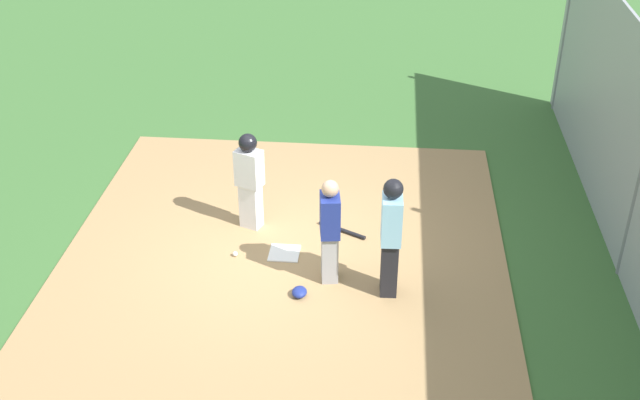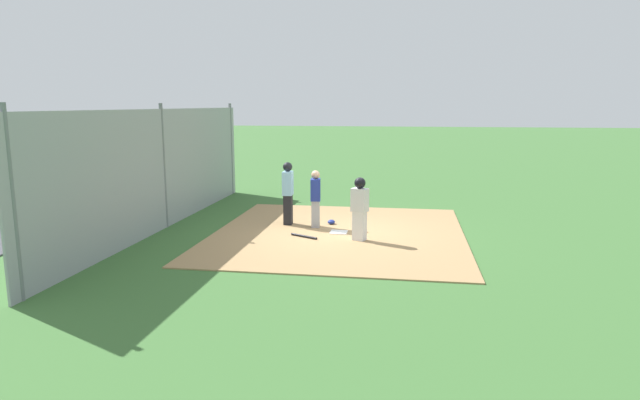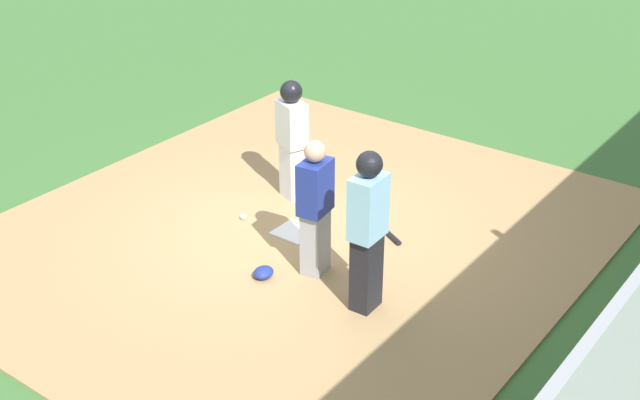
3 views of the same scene
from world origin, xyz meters
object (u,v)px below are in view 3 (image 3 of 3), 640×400
Objects in this scene: baseball at (243,217)px; catcher_mask at (263,273)px; umpire at (368,229)px; runner at (292,133)px; home_plate at (295,232)px; catcher at (315,207)px; baseball_bat at (382,228)px.

catcher_mask is at bearing -129.28° from baseball.
baseball is at bearing 50.72° from catcher_mask.
umpire is at bearing -106.09° from baseball.
home_plate is at bearing 61.74° from runner.
catcher is 0.99× the size of runner.
umpire is 2.15× the size of baseball_bat.
baseball_bat is 10.87× the size of baseball.
umpire reaches higher than home_plate.
baseball_bat is at bearing -65.60° from umpire.
home_plate is at bearing -45.14° from catcher.
baseball_bat is (0.66, -0.80, 0.02)m from home_plate.
baseball is (-0.13, 0.70, 0.03)m from home_plate.
baseball is (0.84, 1.03, -0.02)m from catcher_mask.
home_plate is 1.92m from umpire.
catcher_mask is (-0.44, 0.37, -0.74)m from catcher.
umpire is at bearing -80.18° from catcher_mask.
runner reaches higher than home_plate.
umpire reaches higher than catcher.
umpire is 2.58m from runner.
catcher is 20.90× the size of baseball.
catcher_mask reaches higher than baseball_bat.
catcher is 0.85m from umpire.
umpire reaches higher than baseball_bat.
umpire is at bearing 156.05° from catcher.
runner is 1.93× the size of baseball_bat.
catcher is at bearing 68.07° from runner.
baseball reaches higher than home_plate.
runner is at bearing 28.86° from catcher_mask.
runner is (1.48, 2.11, -0.04)m from umpire.
runner is 21.01× the size of baseball.
baseball_bat reaches higher than home_plate.
home_plate is 0.25× the size of umpire.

